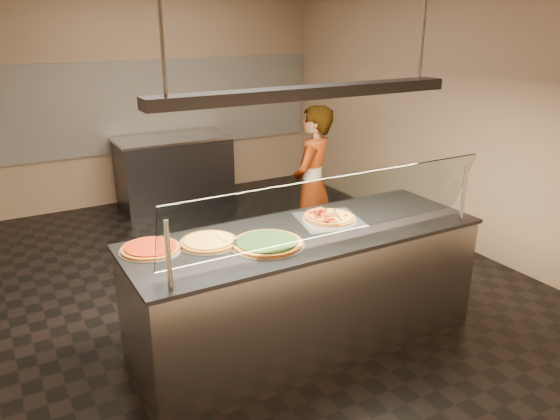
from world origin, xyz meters
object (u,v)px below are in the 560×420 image
perforated_tray (329,219)px  pizza_spinach (267,243)px  sneeze_guard (334,207)px  serving_counter (305,287)px  pizza_spatula (229,240)px  prep_table (175,171)px  half_pizza_sausage (339,215)px  heat_lamp_housing (308,92)px  worker (312,186)px  pizza_cheese (208,241)px  half_pizza_pepperoni (319,218)px  pizza_tomato (151,248)px

perforated_tray → pizza_spinach: bearing=-163.1°
sneeze_guard → serving_counter: bearing=90.0°
pizza_spatula → prep_table: bearing=77.2°
half_pizza_sausage → pizza_spinach: 0.78m
pizza_spinach → heat_lamp_housing: bearing=12.8°
worker → heat_lamp_housing: size_ratio=0.71×
pizza_cheese → worker: 1.92m
perforated_tray → pizza_spinach: 0.69m
serving_counter → pizza_spatula: bearing=172.9°
half_pizza_pepperoni → half_pizza_sausage: size_ratio=1.00×
perforated_tray → worker: 1.27m
serving_counter → pizza_spinach: pizza_spinach is taller
pizza_spinach → prep_table: pizza_spinach is taller
perforated_tray → half_pizza_pepperoni: half_pizza_pepperoni is taller
half_pizza_pepperoni → worker: (0.66, 1.13, -0.15)m
serving_counter → heat_lamp_housing: (0.00, 0.00, 1.48)m
half_pizza_pepperoni → pizza_cheese: size_ratio=0.99×
half_pizza_sausage → prep_table: bearing=92.2°
half_pizza_pepperoni → pizza_spatula: half_pizza_pepperoni is taller
serving_counter → worker: size_ratio=1.65×
worker → prep_table: bearing=-113.3°
pizza_cheese → perforated_tray: bearing=-2.0°
prep_table → perforated_tray: bearing=-89.3°
perforated_tray → half_pizza_sausage: bearing=1.1°
serving_counter → half_pizza_pepperoni: (0.19, 0.12, 0.50)m
serving_counter → pizza_cheese: (-0.72, 0.15, 0.48)m
pizza_spinach → worker: bearing=47.4°
serving_counter → perforated_tray: 0.56m
perforated_tray → pizza_spatula: pizza_spatula is taller
pizza_spinach → heat_lamp_housing: 1.07m
serving_counter → half_pizza_sausage: size_ratio=6.30×
sneeze_guard → half_pizza_pepperoni: bearing=67.3°
heat_lamp_housing → pizza_spinach: bearing=-167.2°
serving_counter → sneeze_guard: bearing=-90.0°
half_pizza_pepperoni → pizza_cheese: 0.91m
serving_counter → pizza_spinach: (-0.37, -0.08, 0.48)m
serving_counter → perforated_tray: (0.29, 0.12, 0.47)m
pizza_tomato → half_pizza_sausage: bearing=-4.4°
pizza_spinach → pizza_spatula: 0.27m
half_pizza_sausage → pizza_tomato: size_ratio=1.00×
serving_counter → pizza_cheese: bearing=168.1°
half_pizza_pepperoni → half_pizza_sausage: bearing=0.3°
pizza_cheese → worker: bearing=34.9°
serving_counter → heat_lamp_housing: 1.48m
sneeze_guard → heat_lamp_housing: bearing=90.0°
heat_lamp_housing → sneeze_guard: bearing=-90.0°
sneeze_guard → pizza_tomato: 1.28m
perforated_tray → heat_lamp_housing: (-0.29, -0.12, 1.01)m
pizza_cheese → worker: size_ratio=0.26×
pizza_cheese → pizza_spatula: bearing=-31.6°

